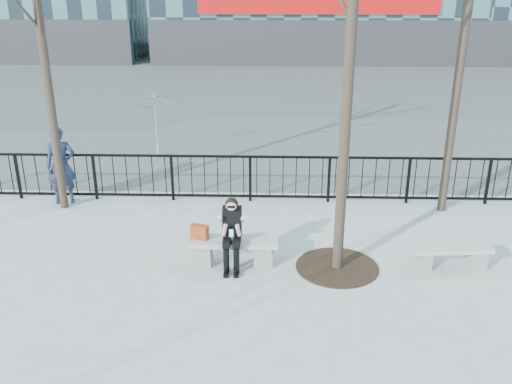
{
  "coord_description": "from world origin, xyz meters",
  "views": [
    {
      "loc": [
        0.71,
        -9.24,
        5.11
      ],
      "look_at": [
        0.4,
        0.8,
        1.1
      ],
      "focal_mm": 40.0,
      "sensor_mm": 36.0,
      "label": 1
    }
  ],
  "objects_px": {
    "bench_main": "(233,249)",
    "standing_man": "(61,166)",
    "bench_second": "(450,254)",
    "seated_woman": "(232,234)"
  },
  "relations": [
    {
      "from": "bench_second",
      "to": "seated_woman",
      "type": "height_order",
      "value": "seated_woman"
    },
    {
      "from": "bench_second",
      "to": "seated_woman",
      "type": "distance_m",
      "value": 3.94
    },
    {
      "from": "bench_main",
      "to": "standing_man",
      "type": "bearing_deg",
      "value": 145.52
    },
    {
      "from": "bench_main",
      "to": "seated_woman",
      "type": "xyz_separation_m",
      "value": [
        0.0,
        -0.16,
        0.37
      ]
    },
    {
      "from": "seated_woman",
      "to": "bench_main",
      "type": "bearing_deg",
      "value": 90.0
    },
    {
      "from": "bench_main",
      "to": "standing_man",
      "type": "distance_m",
      "value": 4.98
    },
    {
      "from": "seated_woman",
      "to": "bench_second",
      "type": "bearing_deg",
      "value": 1.94
    },
    {
      "from": "bench_main",
      "to": "standing_man",
      "type": "xyz_separation_m",
      "value": [
        -4.08,
        2.8,
        0.59
      ]
    },
    {
      "from": "standing_man",
      "to": "seated_woman",
      "type": "bearing_deg",
      "value": -52.41
    },
    {
      "from": "bench_main",
      "to": "seated_woman",
      "type": "height_order",
      "value": "seated_woman"
    }
  ]
}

